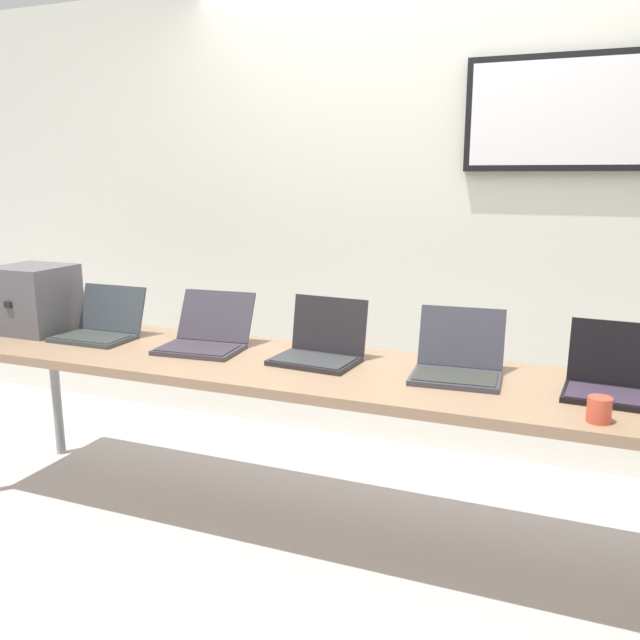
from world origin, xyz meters
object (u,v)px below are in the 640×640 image
workbench (336,378)px  coffee_mug (599,410)px  laptop_station_2 (320,347)px  laptop_station_4 (616,380)px  equipment_box (34,299)px  laptop_station_1 (206,336)px  laptop_station_0 (100,327)px  laptop_station_3 (458,362)px

workbench → coffee_mug: (0.98, -0.25, 0.09)m
laptop_station_2 → laptop_station_4: bearing=-1.5°
equipment_box → laptop_station_2: size_ratio=0.93×
laptop_station_1 → coffee_mug: 1.67m
equipment_box → laptop_station_0: bearing=1.1°
equipment_box → laptop_station_4: (2.65, 0.00, -0.11)m
workbench → equipment_box: equipment_box is taller
laptop_station_3 → laptop_station_4: 0.56m
equipment_box → laptop_station_4: 2.66m
equipment_box → laptop_station_1: size_ratio=0.88×
laptop_station_0 → equipment_box: bearing=-178.9°
laptop_station_1 → laptop_station_4: (1.69, -0.02, 0.00)m
equipment_box → laptop_station_2: 1.52m
laptop_station_1 → laptop_station_3: bearing=-0.1°
laptop_station_0 → coffee_mug: laptop_station_0 is taller
workbench → laptop_station_4: bearing=2.7°
workbench → equipment_box: 1.63m
workbench → equipment_box: bearing=178.5°
workbench → laptop_station_2: laptop_station_2 is taller
laptop_station_2 → coffee_mug: size_ratio=4.45×
workbench → laptop_station_3: size_ratio=10.33×
laptop_station_3 → laptop_station_4: same height
laptop_station_4 → workbench: bearing=-177.3°
equipment_box → laptop_station_3: equipment_box is taller
laptop_station_2 → laptop_station_4: 1.14m
workbench → laptop_station_3: 0.49m
laptop_station_2 → laptop_station_3: laptop_station_2 is taller
equipment_box → coffee_mug: 2.62m
workbench → laptop_station_1: size_ratio=9.55×
laptop_station_0 → laptop_station_2: bearing=1.4°
laptop_station_1 → coffee_mug: (1.63, -0.32, -0.01)m
workbench → laptop_station_3: (0.48, 0.07, 0.10)m
equipment_box → laptop_station_3: 2.10m
laptop_station_2 → laptop_station_4: laptop_station_2 is taller
laptop_station_0 → laptop_station_2: laptop_station_2 is taller
laptop_station_1 → equipment_box: bearing=-178.4°
laptop_station_4 → coffee_mug: size_ratio=4.35×
laptop_station_1 → laptop_station_0: bearing=-178.0°
laptop_station_3 → laptop_station_1: bearing=179.9°
laptop_station_2 → laptop_station_3: 0.58m
equipment_box → laptop_station_2: bearing=1.3°
coffee_mug → workbench: bearing=165.7°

